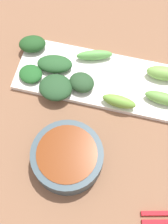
# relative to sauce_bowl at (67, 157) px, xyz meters

# --- Properties ---
(tabletop) EXTENTS (2.10, 2.10, 0.02)m
(tabletop) POSITION_rel_sauce_bowl_xyz_m (0.13, -0.03, -0.03)
(tabletop) COLOR brown
(tabletop) RESTS_ON ground
(sauce_bowl) EXTENTS (0.14, 0.14, 0.05)m
(sauce_bowl) POSITION_rel_sauce_bowl_xyz_m (0.00, 0.00, 0.00)
(sauce_bowl) COLOR #364952
(sauce_bowl) RESTS_ON tabletop
(serving_plate) EXTENTS (0.13, 0.35, 0.01)m
(serving_plate) POSITION_rel_sauce_bowl_xyz_m (0.19, -0.02, -0.02)
(serving_plate) COLOR white
(serving_plate) RESTS_ON tabletop
(broccoli_leafy_0) EXTENTS (0.05, 0.08, 0.02)m
(broccoli_leafy_0) POSITION_rel_sauce_bowl_xyz_m (0.19, 0.08, -0.00)
(broccoli_leafy_0) COLOR #265429
(broccoli_leafy_0) RESTS_ON serving_plate
(broccoli_leafy_1) EXTENTS (0.06, 0.06, 0.03)m
(broccoli_leafy_1) POSITION_rel_sauce_bowl_xyz_m (0.16, 0.01, 0.00)
(broccoli_leafy_1) COLOR #274928
(broccoli_leafy_1) RESTS_ON serving_plate
(broccoli_leafy_2) EXTENTS (0.06, 0.07, 0.03)m
(broccoli_leafy_2) POSITION_rel_sauce_bowl_xyz_m (0.23, 0.14, 0.00)
(broccoli_leafy_2) COLOR #1F4B1F
(broccoli_leafy_2) RESTS_ON serving_plate
(broccoli_leafy_3) EXTENTS (0.07, 0.07, 0.03)m
(broccoli_leafy_3) POSITION_rel_sauce_bowl_xyz_m (0.14, 0.06, 0.00)
(broccoli_leafy_3) COLOR #244A28
(broccoli_leafy_3) RESTS_ON serving_plate
(broccoli_stalk_4) EXTENTS (0.03, 0.07, 0.03)m
(broccoli_stalk_4) POSITION_rel_sauce_bowl_xyz_m (0.17, -0.16, 0.00)
(broccoli_stalk_4) COLOR #68A348
(broccoli_stalk_4) RESTS_ON serving_plate
(broccoli_stalk_5) EXTENTS (0.03, 0.07, 0.03)m
(broccoli_stalk_5) POSITION_rel_sauce_bowl_xyz_m (0.22, -0.15, 0.00)
(broccoli_stalk_5) COLOR #79B14F
(broccoli_stalk_5) RESTS_ON serving_plate
(broccoli_stalk_6) EXTENTS (0.04, 0.08, 0.02)m
(broccoli_stalk_6) POSITION_rel_sauce_bowl_xyz_m (0.24, 0.00, -0.00)
(broccoli_stalk_6) COLOR #5DAA4F
(broccoli_stalk_6) RESTS_ON serving_plate
(broccoli_leafy_7) EXTENTS (0.05, 0.06, 0.02)m
(broccoli_leafy_7) POSITION_rel_sauce_bowl_xyz_m (0.16, 0.12, -0.00)
(broccoli_leafy_7) COLOR #205A24
(broccoli_leafy_7) RESTS_ON serving_plate
(broccoli_stalk_8) EXTENTS (0.03, 0.07, 0.03)m
(broccoli_stalk_8) POSITION_rel_sauce_bowl_xyz_m (0.14, -0.07, 0.00)
(broccoli_stalk_8) COLOR #73AE40
(broccoli_stalk_8) RESTS_ON serving_plate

